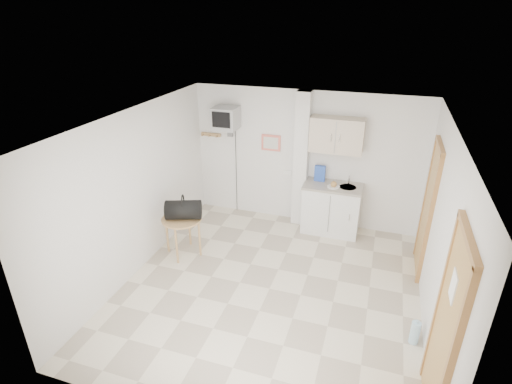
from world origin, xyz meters
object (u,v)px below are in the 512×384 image
(duffel_bag, at_px, (183,210))
(crt_television, at_px, (226,119))
(water_bottle, at_px, (415,332))
(round_table, at_px, (182,223))

(duffel_bag, bearing_deg, crt_television, 64.98)
(crt_television, distance_m, duffel_bag, 1.92)
(crt_television, distance_m, water_bottle, 4.58)
(crt_television, relative_size, duffel_bag, 3.37)
(water_bottle, bearing_deg, crt_television, 144.35)
(crt_television, xyz_separation_m, round_table, (-0.18, -1.56, -1.35))
(crt_television, relative_size, water_bottle, 6.25)
(crt_television, distance_m, round_table, 2.07)
(crt_television, bearing_deg, round_table, -96.52)
(duffel_bag, relative_size, water_bottle, 1.85)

